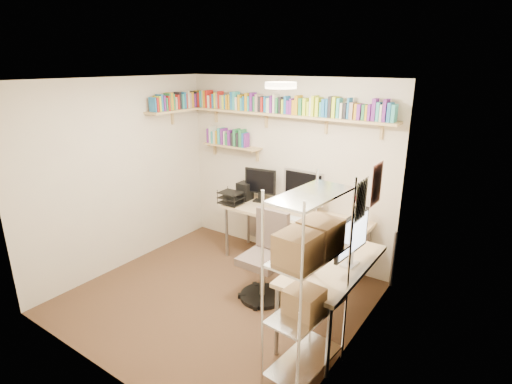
% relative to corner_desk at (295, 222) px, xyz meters
% --- Properties ---
extents(ground, '(3.20, 3.20, 0.00)m').
position_rel_corner_desk_xyz_m(ground, '(-0.49, -0.93, -0.77)').
color(ground, '#402C1B').
rests_on(ground, ground).
extents(room_shell, '(3.24, 3.04, 2.52)m').
position_rel_corner_desk_xyz_m(room_shell, '(-0.49, -0.93, 0.78)').
color(room_shell, beige).
rests_on(room_shell, ground).
extents(wall_shelves, '(3.12, 1.09, 0.80)m').
position_rel_corner_desk_xyz_m(wall_shelves, '(-0.92, 0.37, 1.26)').
color(wall_shelves, tan).
rests_on(wall_shelves, ground).
extents(corner_desk, '(2.38, 1.97, 1.34)m').
position_rel_corner_desk_xyz_m(corner_desk, '(0.00, 0.00, 0.00)').
color(corner_desk, '#DCB58F').
rests_on(corner_desk, ground).
extents(office_chair, '(0.55, 0.56, 1.05)m').
position_rel_corner_desk_xyz_m(office_chair, '(-0.06, -0.57, -0.32)').
color(office_chair, black).
rests_on(office_chair, ground).
extents(wire_rack, '(0.44, 0.80, 1.79)m').
position_rel_corner_desk_xyz_m(wire_rack, '(0.92, -1.43, 0.33)').
color(wire_rack, silver).
rests_on(wire_rack, ground).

